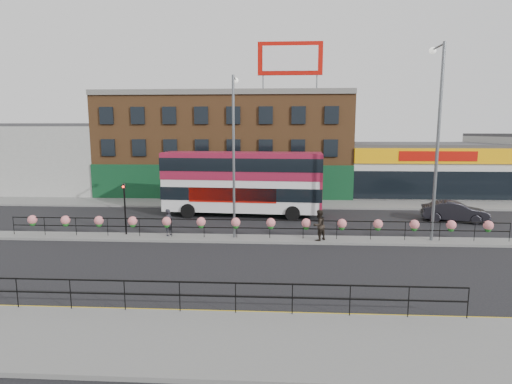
# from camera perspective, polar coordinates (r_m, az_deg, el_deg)

# --- Properties ---
(ground) EXTENTS (120.00, 120.00, 0.00)m
(ground) POSITION_cam_1_polar(r_m,az_deg,el_deg) (24.34, -0.39, -6.90)
(ground) COLOR black
(ground) RESTS_ON ground
(south_pavement) EXTENTS (60.00, 4.00, 0.15)m
(south_pavement) POSITION_cam_1_polar(r_m,az_deg,el_deg) (13.18, -3.85, -20.65)
(south_pavement) COLOR slate
(south_pavement) RESTS_ON ground
(north_pavement) EXTENTS (60.00, 4.00, 0.15)m
(north_pavement) POSITION_cam_1_polar(r_m,az_deg,el_deg) (36.01, 0.79, -1.67)
(north_pavement) COLOR slate
(north_pavement) RESTS_ON ground
(median) EXTENTS (60.00, 1.60, 0.15)m
(median) POSITION_cam_1_polar(r_m,az_deg,el_deg) (24.32, -0.39, -6.72)
(median) COLOR slate
(median) RESTS_ON ground
(yellow_line_inner) EXTENTS (60.00, 0.10, 0.01)m
(yellow_line_inner) POSITION_cam_1_polar(r_m,az_deg,el_deg) (15.24, -2.75, -16.66)
(yellow_line_inner) COLOR gold
(yellow_line_inner) RESTS_ON ground
(yellow_line_outer) EXTENTS (60.00, 0.10, 0.01)m
(yellow_line_outer) POSITION_cam_1_polar(r_m,az_deg,el_deg) (15.08, -2.82, -16.96)
(yellow_line_outer) COLOR gold
(yellow_line_outer) RESTS_ON ground
(brick_building) EXTENTS (25.00, 12.21, 10.30)m
(brick_building) POSITION_cam_1_polar(r_m,az_deg,el_deg) (43.72, -4.04, 6.79)
(brick_building) COLOR brown
(brick_building) RESTS_ON ground
(supermarket) EXTENTS (15.00, 12.25, 5.30)m
(supermarket) POSITION_cam_1_polar(r_m,az_deg,el_deg) (45.84, 21.68, 3.19)
(supermarket) COLOR silver
(supermarket) RESTS_ON ground
(warehouse_west) EXTENTS (15.50, 12.00, 7.30)m
(warehouse_west) POSITION_cam_1_polar(r_m,az_deg,el_deg) (50.53, -27.52, 4.41)
(warehouse_west) COLOR #A5A6A1
(warehouse_west) RESTS_ON ground
(billboard) EXTENTS (6.00, 0.29, 4.40)m
(billboard) POSITION_cam_1_polar(r_m,az_deg,el_deg) (38.98, 4.90, 18.45)
(billboard) COLOR #B40D05
(billboard) RESTS_ON brick_building
(median_railing) EXTENTS (30.04, 0.56, 1.23)m
(median_railing) POSITION_cam_1_polar(r_m,az_deg,el_deg) (24.08, -0.40, -4.49)
(median_railing) COLOR black
(median_railing) RESTS_ON median
(south_railing) EXTENTS (20.04, 0.05, 1.12)m
(south_railing) POSITION_cam_1_polar(r_m,az_deg,el_deg) (14.82, -10.88, -13.53)
(south_railing) COLOR black
(south_railing) RESTS_ON south_pavement
(double_decker_bus) EXTENTS (12.37, 3.66, 4.94)m
(double_decker_bus) POSITION_cam_1_polar(r_m,az_deg,el_deg) (30.85, -1.90, 2.15)
(double_decker_bus) COLOR silver
(double_decker_bus) RESTS_ON ground
(car) EXTENTS (3.54, 5.18, 1.48)m
(car) POSITION_cam_1_polar(r_m,az_deg,el_deg) (32.52, 26.50, -2.52)
(car) COLOR black
(car) RESTS_ON ground
(pedestrian_a) EXTENTS (0.86, 0.78, 1.65)m
(pedestrian_a) POSITION_cam_1_polar(r_m,az_deg,el_deg) (25.22, -12.33, -4.26)
(pedestrian_a) COLOR black
(pedestrian_a) RESTS_ON median
(pedestrian_b) EXTENTS (1.58, 1.57, 1.83)m
(pedestrian_b) POSITION_cam_1_polar(r_m,az_deg,el_deg) (23.83, 8.96, -4.69)
(pedestrian_b) COLOR black
(pedestrian_b) RESTS_ON median
(lamp_column_west) EXTENTS (0.35, 1.69, 9.62)m
(lamp_column_west) POSITION_cam_1_polar(r_m,az_deg,el_deg) (23.90, -3.16, 7.02)
(lamp_column_west) COLOR slate
(lamp_column_west) RESTS_ON median
(lamp_column_east) EXTENTS (0.41, 1.99, 11.31)m
(lamp_column_east) POSITION_cam_1_polar(r_m,az_deg,el_deg) (25.44, 24.43, 8.64)
(lamp_column_east) COLOR slate
(lamp_column_east) RESTS_ON median
(traffic_light_median) EXTENTS (0.15, 0.28, 3.65)m
(traffic_light_median) POSITION_cam_1_polar(r_m,az_deg,el_deg) (25.92, -18.28, -0.79)
(traffic_light_median) COLOR black
(traffic_light_median) RESTS_ON median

